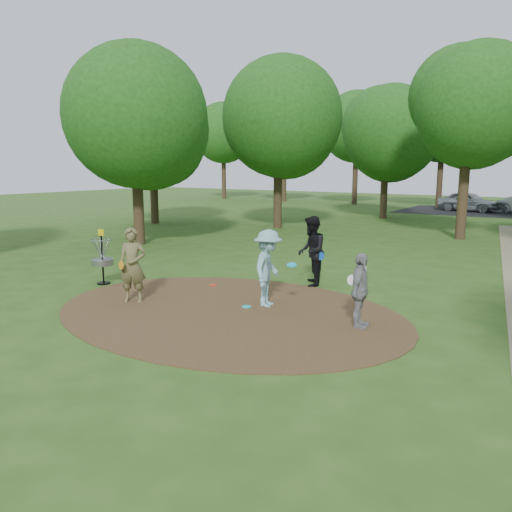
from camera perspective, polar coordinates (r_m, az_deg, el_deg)
The scene contains 12 objects.
ground at distance 11.35m, azimuth -3.34°, elevation -6.38°, with size 100.00×100.00×0.00m, color #2D5119.
dirt_clearing at distance 11.35m, azimuth -3.34°, elevation -6.33°, with size 8.40×8.40×0.02m, color #47301C.
parking_lot at distance 39.12m, azimuth 26.54°, elevation 4.41°, with size 14.00×8.00×0.01m, color black.
player_observer_with_disc at distance 12.28m, azimuth -13.94°, elevation -1.03°, with size 0.79×0.71×1.81m.
player_throwing_with_disc at distance 11.57m, azimuth 1.39°, elevation -1.41°, with size 1.24×1.30×1.81m.
player_walking_with_disc at distance 13.68m, azimuth 6.33°, elevation 0.56°, with size 1.05×1.15×1.92m.
player_waiting_with_disc at distance 10.26m, azimuth 11.80°, elevation -3.91°, with size 0.51×0.95×1.54m.
disc_ground_cyan at distance 11.63m, azimuth -1.09°, elevation -5.80°, with size 0.22×0.22×0.02m, color #1AD1D5.
disc_ground_red at distance 13.73m, azimuth -4.94°, elevation -3.34°, with size 0.22×0.22×0.02m, color red.
car_left at distance 39.54m, azimuth 23.09°, elevation 5.75°, with size 1.68×4.17×1.42m, color #A2A7AA.
disc_golf_basket at distance 14.42m, azimuth -17.18°, elevation 0.32°, with size 0.63×0.63×1.54m.
tree_ring at distance 18.83m, azimuth 16.04°, elevation 15.74°, with size 37.33×45.53×8.95m.
Camera 1 is at (6.49, -8.73, 3.24)m, focal length 35.00 mm.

